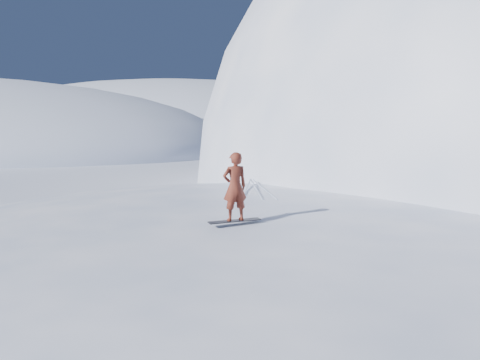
{
  "coord_description": "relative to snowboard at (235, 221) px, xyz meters",
  "views": [
    {
      "loc": [
        1.37,
        -13.15,
        5.24
      ],
      "look_at": [
        -0.67,
        0.03,
        3.5
      ],
      "focal_mm": 32.0,
      "sensor_mm": 36.0,
      "label": 1
    }
  ],
  "objects": [
    {
      "name": "snowboard",
      "position": [
        0.0,
        0.0,
        0.0
      ],
      "size": [
        1.53,
        1.07,
        0.03
      ],
      "primitive_type": "cube",
      "rotation": [
        0.0,
        0.0,
        0.53
      ],
      "color": "black",
      "rests_on": "near_ridge"
    },
    {
      "name": "far_ridge_c",
      "position": [
        -39.33,
        110.97,
        -2.41
      ],
      "size": [
        140.0,
        90.0,
        36.0
      ],
      "primitive_type": "ellipsoid",
      "color": "white",
      "rests_on": "ground"
    },
    {
      "name": "near_ridge",
      "position": [
        1.67,
        3.97,
        -2.41
      ],
      "size": [
        36.0,
        28.0,
        4.8
      ],
      "primitive_type": "ellipsoid",
      "color": "white",
      "rests_on": "ground"
    },
    {
      "name": "peak_shoulder",
      "position": [
        10.67,
        20.97,
        -2.41
      ],
      "size": [
        28.0,
        24.0,
        18.0
      ],
      "primitive_type": "ellipsoid",
      "color": "white",
      "rests_on": "ground"
    },
    {
      "name": "wind_bumps",
      "position": [
        0.11,
        3.09,
        -2.41
      ],
      "size": [
        16.0,
        14.4,
        1.0
      ],
      "color": "white",
      "rests_on": "ground"
    },
    {
      "name": "board_tracks",
      "position": [
        -0.18,
        6.68,
        0.01
      ],
      "size": [
        1.85,
        5.99,
        0.04
      ],
      "color": "silver",
      "rests_on": "ground"
    },
    {
      "name": "ground",
      "position": [
        0.67,
        0.97,
        -2.41
      ],
      "size": [
        400.0,
        400.0,
        0.0
      ],
      "primitive_type": "plane",
      "color": "white",
      "rests_on": "ground"
    },
    {
      "name": "snowboarder",
      "position": [
        0.0,
        0.0,
        1.02
      ],
      "size": [
        0.88,
        0.79,
        2.02
      ],
      "primitive_type": "imported",
      "rotation": [
        0.0,
        0.0,
        3.67
      ],
      "color": "maroon",
      "rests_on": "snowboard"
    }
  ]
}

